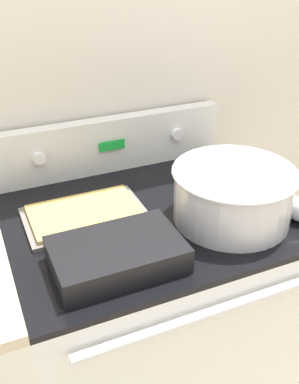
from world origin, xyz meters
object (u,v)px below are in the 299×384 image
object	(u,v)px
baking_tray	(85,214)
mixing_bowl	(233,192)
casserole_dish	(117,253)
ladle	(296,207)

from	to	relation	value
baking_tray	mixing_bowl	bearing A→B (deg)	-24.44
mixing_bowl	baking_tray	size ratio (longest dim) A/B	1.01
casserole_dish	ladle	bearing A→B (deg)	0.07
mixing_bowl	baking_tray	xyz separation A→B (m)	(-0.39, 0.17, -0.08)
baking_tray	ladle	bearing A→B (deg)	-23.29
mixing_bowl	ladle	xyz separation A→B (m)	(0.18, -0.07, -0.05)
ladle	mixing_bowl	bearing A→B (deg)	159.27
casserole_dish	baking_tray	world-z (taller)	casserole_dish
casserole_dish	ladle	distance (m)	0.55
mixing_bowl	casserole_dish	xyz separation A→B (m)	(-0.37, -0.07, -0.05)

